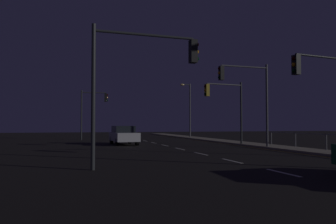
{
  "coord_description": "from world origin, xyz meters",
  "views": [
    {
      "loc": [
        -7.04,
        -1.43,
        1.7
      ],
      "look_at": [
        0.22,
        24.86,
        2.69
      ],
      "focal_mm": 36.35,
      "sensor_mm": 36.0,
      "label": 1
    }
  ],
  "objects": [
    {
      "name": "car_oncoming",
      "position": [
        -3.04,
        27.08,
        0.82
      ],
      "size": [
        2.05,
        4.49,
        1.57
      ],
      "color": "silver",
      "rests_on": "ground"
    },
    {
      "name": "traffic_light_far_left",
      "position": [
        -5.1,
        36.89,
        3.79
      ],
      "size": [
        2.93,
        0.47,
        5.46
      ],
      "color": "#2D3033",
      "rests_on": "ground"
    },
    {
      "name": "lane_edge_line",
      "position": [
        5.54,
        22.5,
        0.01
      ],
      "size": [
        0.14,
        53.0,
        0.01
      ],
      "color": "gold",
      "rests_on": "ground"
    },
    {
      "name": "traffic_light_far_right",
      "position": [
        -4.51,
        11.61,
        3.88
      ],
      "size": [
        4.37,
        0.47,
        5.48
      ],
      "color": "#2D3033",
      "rests_on": "ground"
    },
    {
      "name": "street_lamp_corner",
      "position": [
        6.58,
        38.37,
        4.16
      ],
      "size": [
        1.65,
        1.09,
        6.62
      ],
      "color": "#4C4C51",
      "rests_on": "sidewalk_right"
    },
    {
      "name": "traffic_light_overhead_east",
      "position": [
        4.46,
        19.67,
        4.2
      ],
      "size": [
        3.89,
        0.44,
        5.79
      ],
      "color": "#4C4C51",
      "rests_on": "sidewalk_right"
    },
    {
      "name": "lane_markings_center",
      "position": [
        0.0,
        21.0,
        0.01
      ],
      "size": [
        0.14,
        50.0,
        0.01
      ],
      "color": "silver",
      "rests_on": "ground"
    },
    {
      "name": "ground_plane",
      "position": [
        0.0,
        17.5,
        0.0
      ],
      "size": [
        112.0,
        112.0,
        0.0
      ],
      "primitive_type": "plane",
      "color": "black",
      "rests_on": "ground"
    },
    {
      "name": "sidewalk_right",
      "position": [
        6.87,
        17.5,
        0.07
      ],
      "size": [
        2.15,
        77.0,
        0.14
      ],
      "primitive_type": "cube",
      "color": "gray",
      "rests_on": "ground"
    },
    {
      "name": "traffic_light_mid_right",
      "position": [
        4.9,
        12.83,
        3.78
      ],
      "size": [
        3.49,
        0.72,
        5.2
      ],
      "color": "#4C4C51",
      "rests_on": "sidewalk_right"
    },
    {
      "name": "traffic_light_near_right",
      "position": [
        4.54,
        23.39,
        3.65
      ],
      "size": [
        3.49,
        0.71,
        4.99
      ],
      "color": "#2D3033",
      "rests_on": "sidewalk_right"
    }
  ]
}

